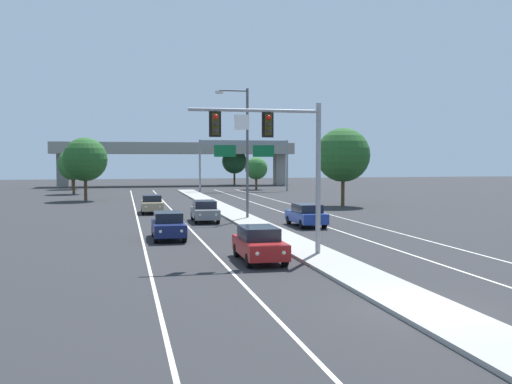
{
  "coord_description": "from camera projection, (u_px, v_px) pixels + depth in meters",
  "views": [
    {
      "loc": [
        -9.04,
        -16.73,
        4.67
      ],
      "look_at": [
        -3.2,
        9.53,
        3.2
      ],
      "focal_mm": 41.95,
      "sensor_mm": 36.0,
      "label": 1
    }
  ],
  "objects": [
    {
      "name": "overpass_bridge",
      "position": [
        175.0,
        153.0,
        106.17
      ],
      "size": [
        42.4,
        6.4,
        7.65
      ],
      "color": "gray",
      "rests_on": "ground"
    },
    {
      "name": "tree_far_left_a",
      "position": [
        72.0,
        163.0,
        93.6
      ],
      "size": [
        4.41,
        4.41,
        6.38
      ],
      "color": "#4C3823",
      "rests_on": "ground"
    },
    {
      "name": "median_island",
      "position": [
        277.0,
        236.0,
        36.06
      ],
      "size": [
        2.4,
        110.0,
        0.15
      ],
      "primitive_type": "cube",
      "color": "#9E9B93",
      "rests_on": "ground"
    },
    {
      "name": "car_oncoming_tan",
      "position": [
        152.0,
        204.0,
        51.97
      ],
      "size": [
        1.87,
        4.49,
        1.58
      ],
      "color": "tan",
      "rests_on": "ground"
    },
    {
      "name": "car_receding_blue",
      "position": [
        306.0,
        215.0,
        41.58
      ],
      "size": [
        1.89,
        4.5,
        1.58
      ],
      "color": "navy",
      "rests_on": "ground"
    },
    {
      "name": "tree_far_left_b",
      "position": [
        73.0,
        165.0,
        80.49
      ],
      "size": [
        4.21,
        4.21,
        6.09
      ],
      "color": "#4C3823",
      "rests_on": "ground"
    },
    {
      "name": "car_oncoming_navy",
      "position": [
        168.0,
        225.0,
        35.01
      ],
      "size": [
        1.84,
        4.48,
        1.58
      ],
      "color": "#141E4C",
      "rests_on": "ground"
    },
    {
      "name": "tree_far_left_c",
      "position": [
        85.0,
        159.0,
        67.48
      ],
      "size": [
        4.96,
        4.96,
        7.17
      ],
      "color": "#4C3823",
      "rests_on": "ground"
    },
    {
      "name": "highway_sign_gantry",
      "position": [
        244.0,
        149.0,
        86.97
      ],
      "size": [
        13.28,
        0.42,
        7.5
      ],
      "color": "gray",
      "rests_on": "ground"
    },
    {
      "name": "tree_far_right_c",
      "position": [
        343.0,
        155.0,
        59.73
      ],
      "size": [
        5.41,
        5.41,
        7.83
      ],
      "color": "#4C3823",
      "rests_on": "ground"
    },
    {
      "name": "lane_stripe_receding_center",
      "position": [
        315.0,
        223.0,
        43.91
      ],
      "size": [
        0.14,
        100.0,
        0.01
      ],
      "primitive_type": "cube",
      "color": "silver",
      "rests_on": "ground"
    },
    {
      "name": "overhead_signal_mast",
      "position": [
        278.0,
        146.0,
        28.14
      ],
      "size": [
        6.35,
        0.44,
        7.2
      ],
      "color": "gray",
      "rests_on": "median_island"
    },
    {
      "name": "ground_plane",
      "position": [
        423.0,
        310.0,
        18.52
      ],
      "size": [
        260.0,
        260.0,
        0.0
      ],
      "primitive_type": "plane",
      "color": "#28282B"
    },
    {
      "name": "lane_stripe_oncoming_center",
      "position": [
        187.0,
        226.0,
        41.87
      ],
      "size": [
        0.14,
        100.0,
        0.01
      ],
      "primitive_type": "cube",
      "color": "silver",
      "rests_on": "ground"
    },
    {
      "name": "edge_stripe_right",
      "position": [
        357.0,
        222.0,
        44.62
      ],
      "size": [
        0.14,
        100.0,
        0.01
      ],
      "primitive_type": "cube",
      "color": "silver",
      "rests_on": "ground"
    },
    {
      "name": "car_oncoming_red",
      "position": [
        259.0,
        244.0,
        27.34
      ],
      "size": [
        1.86,
        4.48,
        1.58
      ],
      "color": "maroon",
      "rests_on": "ground"
    },
    {
      "name": "tree_far_right_b",
      "position": [
        256.0,
        168.0,
        92.74
      ],
      "size": [
        3.48,
        3.48,
        5.04
      ],
      "color": "#4C3823",
      "rests_on": "ground"
    },
    {
      "name": "car_oncoming_grey",
      "position": [
        205.0,
        211.0,
        44.77
      ],
      "size": [
        1.92,
        4.51,
        1.58
      ],
      "color": "slate",
      "rests_on": "ground"
    },
    {
      "name": "edge_stripe_left",
      "position": [
        139.0,
        227.0,
        41.16
      ],
      "size": [
        0.14,
        100.0,
        0.01
      ],
      "primitive_type": "cube",
      "color": "silver",
      "rests_on": "ground"
    },
    {
      "name": "street_lamp_median",
      "position": [
        245.0,
        145.0,
        46.27
      ],
      "size": [
        2.58,
        0.28,
        10.0
      ],
      "color": "#4C4C51",
      "rests_on": "median_island"
    },
    {
      "name": "tree_far_right_a",
      "position": [
        234.0,
        161.0,
        110.63
      ],
      "size": [
        4.58,
        4.58,
        6.63
      ],
      "color": "#4C3823",
      "rests_on": "ground"
    }
  ]
}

